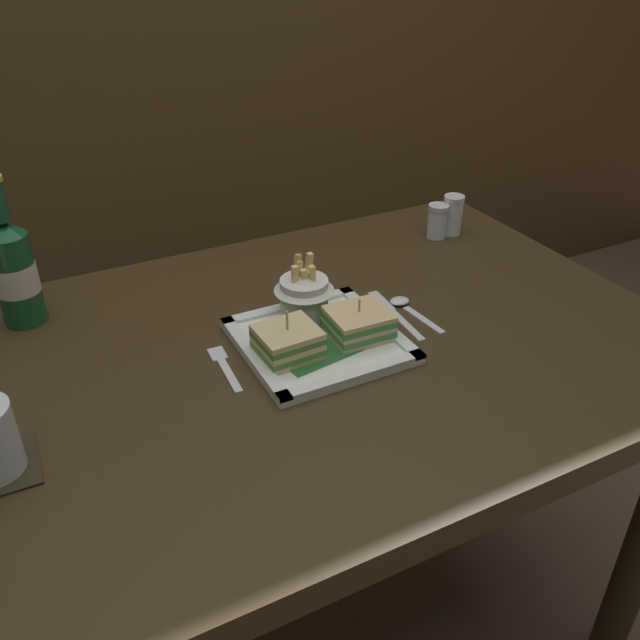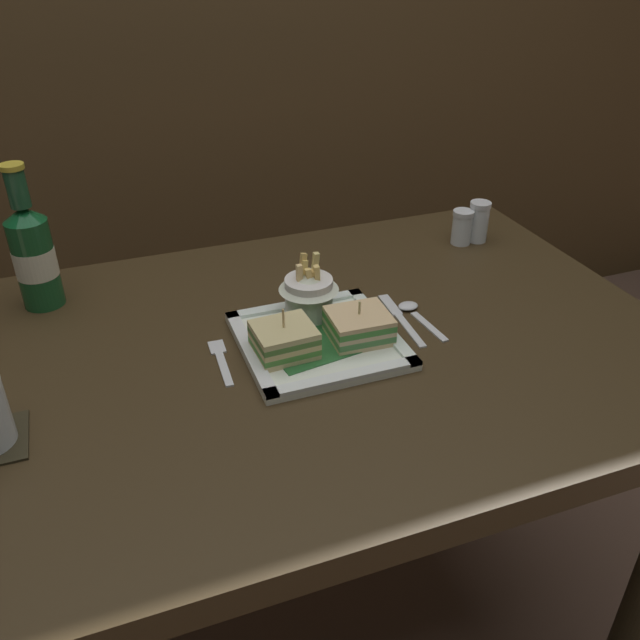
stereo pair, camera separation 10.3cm
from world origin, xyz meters
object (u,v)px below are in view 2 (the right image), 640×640
knife (400,317)px  salt_shaker (462,229)px  sandwich_half_left (284,340)px  pepper_shaker (478,224)px  spoon (413,311)px  sandwich_half_right (359,326)px  square_plate (318,341)px  beer_bottle (33,254)px  dining_table (322,391)px  fries_cup (308,290)px  fork (221,359)px

knife → salt_shaker: (0.25, 0.23, 0.03)m
sandwich_half_left → pepper_shaker: sandwich_half_left is taller
spoon → pepper_shaker: (0.26, 0.22, 0.03)m
sandwich_half_right → salt_shaker: (0.34, 0.27, -0.00)m
square_plate → knife: square_plate is taller
beer_bottle → spoon: size_ratio=1.94×
spoon → salt_shaker: salt_shaker is taller
beer_bottle → spoon: beer_bottle is taller
beer_bottle → knife: beer_bottle is taller
dining_table → fries_cup: fries_cup is taller
salt_shaker → knife: bearing=-137.9°
fork → knife: same height
sandwich_half_left → beer_bottle: bearing=138.1°
fork → fries_cup: bearing=21.2°
dining_table → sandwich_half_left: size_ratio=12.26×
fries_cup → dining_table: bearing=-89.4°
sandwich_half_right → salt_shaker: sandwich_half_right is taller
fries_cup → knife: fries_cup is taller
sandwich_half_right → fries_cup: size_ratio=0.89×
sandwich_half_left → spoon: 0.25m
fries_cup → fork: fries_cup is taller
spoon → salt_shaker: 0.31m
square_plate → salt_shaker: (0.41, 0.25, 0.02)m
beer_bottle → fries_cup: bearing=-27.3°
dining_table → beer_bottle: bearing=146.4°
fries_cup → beer_bottle: (-0.41, 0.21, 0.04)m
square_plate → salt_shaker: salt_shaker is taller
knife → salt_shaker: salt_shaker is taller
fries_cup → sandwich_half_right: bearing=-61.4°
sandwich_half_left → pepper_shaker: size_ratio=1.10×
knife → square_plate: bearing=-170.2°
knife → salt_shaker: 0.34m
square_plate → pepper_shaker: 0.51m
beer_bottle → knife: size_ratio=1.44×
square_plate → sandwich_half_left: bearing=-163.5°
square_plate → sandwich_half_left: (-0.06, -0.02, 0.03)m
square_plate → salt_shaker: 0.48m
beer_bottle → salt_shaker: 0.81m
sandwich_half_left → fork: (-0.09, 0.03, -0.03)m
square_plate → fries_cup: (0.01, 0.07, 0.05)m
fork → spoon: (0.34, 0.02, 0.00)m
sandwich_half_left → knife: (0.22, 0.05, -0.03)m
fork → pepper_shaker: size_ratio=1.47×
dining_table → pepper_shaker: bearing=29.0°
fork → salt_shaker: salt_shaker is taller
spoon → beer_bottle: bearing=156.5°
beer_bottle → pepper_shaker: size_ratio=2.97×
dining_table → sandwich_half_right: size_ratio=11.79×
sandwich_half_left → fork: sandwich_half_left is taller
fries_cup → fork: bearing=-158.8°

